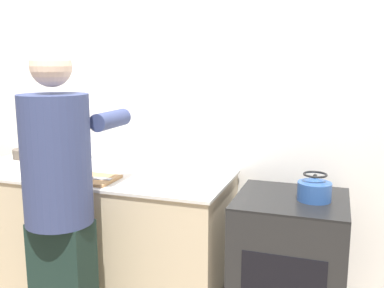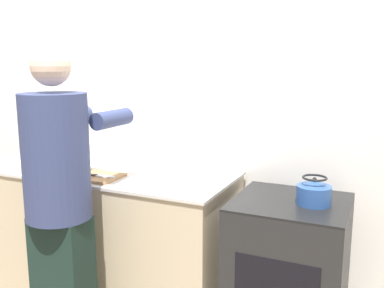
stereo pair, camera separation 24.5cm
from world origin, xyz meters
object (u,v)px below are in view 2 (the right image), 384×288
(cutting_board, at_px, (96,176))
(person, at_px, (60,195))
(knife, at_px, (99,176))
(kettle, at_px, (314,193))
(oven, at_px, (288,277))
(canister_jar, at_px, (50,151))
(bowl_prep, at_px, (41,150))

(cutting_board, bearing_deg, person, -82.30)
(knife, relative_size, kettle, 1.09)
(cutting_board, xyz_separation_m, kettle, (1.31, 0.13, 0.03))
(oven, distance_m, canister_jar, 1.90)
(knife, height_order, bowl_prep, bowl_prep)
(knife, distance_m, kettle, 1.28)
(person, xyz_separation_m, cutting_board, (-0.05, 0.39, 0.00))
(bowl_prep, bearing_deg, canister_jar, -29.16)
(person, xyz_separation_m, bowl_prep, (-0.88, 0.77, 0.03))
(bowl_prep, relative_size, canister_jar, 1.06)
(person, bearing_deg, oven, 24.85)
(cutting_board, distance_m, bowl_prep, 0.91)
(oven, relative_size, person, 0.52)
(canister_jar, bearing_deg, kettle, -4.26)
(cutting_board, relative_size, kettle, 1.65)
(person, height_order, cutting_board, person)
(kettle, bearing_deg, oven, 175.79)
(cutting_board, relative_size, knife, 1.51)
(kettle, bearing_deg, person, -157.58)
(oven, relative_size, cutting_board, 2.98)
(person, relative_size, kettle, 9.43)
(kettle, height_order, canister_jar, canister_jar)
(person, height_order, canister_jar, person)
(cutting_board, height_order, canister_jar, canister_jar)
(cutting_board, xyz_separation_m, knife, (0.04, -0.02, 0.01))
(kettle, bearing_deg, knife, -173.45)
(person, distance_m, bowl_prep, 1.17)
(cutting_board, height_order, bowl_prep, bowl_prep)
(oven, bearing_deg, person, -155.15)
(canister_jar, bearing_deg, cutting_board, -23.75)
(cutting_board, bearing_deg, knife, -23.80)
(person, relative_size, bowl_prep, 10.39)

